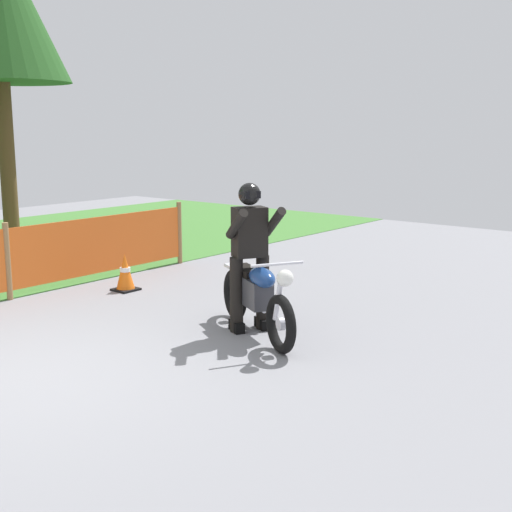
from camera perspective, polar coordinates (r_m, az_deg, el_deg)
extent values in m
cube|color=gray|center=(6.82, -19.89, -9.66)|extent=(24.00, 24.00, 0.02)
cylinder|color=olive|center=(9.67, -20.12, -0.44)|extent=(0.08, 0.08, 1.05)
cylinder|color=olive|center=(11.62, -6.45, 1.95)|extent=(0.08, 0.08, 1.05)
cube|color=orange|center=(10.56, -12.66, 0.98)|extent=(3.14, 0.02, 0.85)
cylinder|color=brown|center=(13.17, -20.10, 6.83)|extent=(0.28, 0.28, 3.07)
torus|color=black|center=(7.00, 2.09, -5.72)|extent=(0.39, 0.59, 0.62)
cylinder|color=silver|center=(7.00, 2.09, -5.72)|extent=(0.12, 0.15, 0.14)
torus|color=black|center=(8.21, -1.77, -3.24)|extent=(0.39, 0.59, 0.62)
cylinder|color=silver|center=(8.21, -1.77, -3.24)|extent=(0.12, 0.15, 0.14)
cube|color=#38383D|center=(7.60, -0.14, -3.03)|extent=(0.48, 0.62, 0.31)
ellipsoid|color=navy|center=(7.35, 0.51, -1.80)|extent=(0.45, 0.55, 0.21)
cube|color=black|center=(7.77, -0.80, -1.32)|extent=(0.45, 0.58, 0.10)
cube|color=silver|center=(8.13, -1.79, -0.93)|extent=(0.30, 0.38, 0.04)
cylinder|color=silver|center=(6.98, 1.91, -3.39)|extent=(0.16, 0.22, 0.55)
sphere|color=white|center=(6.79, 2.45, -1.87)|extent=(0.24, 0.24, 0.17)
cylinder|color=silver|center=(6.94, 1.80, -0.69)|extent=(0.52, 0.31, 0.03)
cylinder|color=silver|center=(7.97, -0.01, -4.13)|extent=(0.32, 0.50, 0.07)
cylinder|color=black|center=(7.80, 0.56, -3.06)|extent=(0.20, 0.20, 0.86)
cube|color=black|center=(7.90, 0.55, -5.67)|extent=(0.22, 0.28, 0.12)
cylinder|color=black|center=(7.69, -1.65, -3.28)|extent=(0.20, 0.20, 0.86)
cube|color=black|center=(7.78, -1.63, -5.92)|extent=(0.22, 0.28, 0.12)
cube|color=black|center=(7.60, -0.55, 2.03)|extent=(0.43, 0.38, 0.56)
cylinder|color=black|center=(7.50, 1.52, 2.86)|extent=(0.32, 0.47, 0.38)
cylinder|color=black|center=(7.34, -1.63, 2.68)|extent=(0.32, 0.47, 0.38)
sphere|color=black|center=(7.55, -0.55, 5.22)|extent=(0.34, 0.34, 0.25)
cube|color=black|center=(7.45, -0.27, 5.15)|extent=(0.17, 0.11, 0.08)
cube|color=black|center=(9.88, -10.87, -2.76)|extent=(0.32, 0.32, 0.03)
cone|color=orange|center=(9.82, -10.93, -1.26)|extent=(0.26, 0.26, 0.50)
cylinder|color=white|center=(9.81, -10.93, -1.12)|extent=(0.15, 0.15, 0.06)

